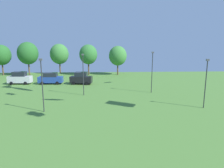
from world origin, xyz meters
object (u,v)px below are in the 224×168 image
object	(u,v)px
light_post_1	(152,70)
light_post_2	(206,81)
light_post_3	(83,72)
treeline_tree_3	(88,54)
light_post_0	(42,82)
parked_car_leftmost	(20,78)
treeline_tree_2	(59,54)
treeline_tree_0	(1,55)
treeline_tree_1	(28,53)
treeline_tree_4	(118,56)
parked_car_third_from_left	(81,78)
parked_car_second_from_left	(51,78)

from	to	relation	value
light_post_1	light_post_2	size ratio (longest dim) A/B	1.10
light_post_3	treeline_tree_3	xyz separation A→B (m)	(-0.70, 21.72, 1.71)
light_post_0	treeline_tree_3	world-z (taller)	treeline_tree_3
parked_car_leftmost	treeline_tree_2	distance (m)	16.12
treeline_tree_0	treeline_tree_3	world-z (taller)	treeline_tree_3
treeline_tree_0	treeline_tree_3	distance (m)	22.20
treeline_tree_1	light_post_1	bearing A→B (deg)	-37.01
treeline_tree_4	treeline_tree_0	bearing A→B (deg)	179.19
light_post_3	treeline_tree_3	bearing A→B (deg)	91.84
treeline_tree_3	treeline_tree_2	bearing A→B (deg)	160.50
parked_car_third_from_left	treeline_tree_0	xyz separation A→B (m)	(-21.56, 12.98, 4.01)
parked_car_third_from_left	light_post_0	world-z (taller)	light_post_0
light_post_0	treeline_tree_1	size ratio (longest dim) A/B	0.74
parked_car_second_from_left	treeline_tree_2	distance (m)	15.61
parked_car_leftmost	parked_car_third_from_left	world-z (taller)	parked_car_leftmost
light_post_3	treeline_tree_0	bearing A→B (deg)	136.06
parked_car_third_from_left	light_post_3	world-z (taller)	light_post_3
parked_car_second_from_left	light_post_1	xyz separation A→B (m)	(18.56, -8.33, 2.62)
treeline_tree_0	treeline_tree_2	bearing A→B (deg)	9.99
parked_car_leftmost	parked_car_second_from_left	distance (m)	6.18
light_post_0	treeline_tree_4	world-z (taller)	treeline_tree_4
parked_car_second_from_left	light_post_3	xyz separation A→B (m)	(7.52, -9.57, 2.48)
light_post_1	treeline_tree_0	world-z (taller)	treeline_tree_0
light_post_2	light_post_3	distance (m)	17.20
light_post_1	treeline_tree_3	size ratio (longest dim) A/B	0.85
treeline_tree_0	light_post_1	bearing A→B (deg)	-31.54
parked_car_third_from_left	treeline_tree_1	bearing A→B (deg)	146.98
parked_car_third_from_left	light_post_1	distance (m)	14.88
parked_car_leftmost	light_post_2	distance (m)	33.95
light_post_1	treeline_tree_4	size ratio (longest dim) A/B	0.89
light_post_2	light_post_3	xyz separation A→B (m)	(-15.63, 7.18, 0.16)
treeline_tree_0	treeline_tree_4	bearing A→B (deg)	-0.81
treeline_tree_3	light_post_3	bearing A→B (deg)	-88.16
treeline_tree_4	light_post_1	bearing A→B (deg)	-78.69
parked_car_second_from_left	treeline_tree_3	distance (m)	14.55
treeline_tree_1	treeline_tree_3	distance (m)	15.36
parked_car_second_from_left	light_post_0	size ratio (longest dim) A/B	0.76
treeline_tree_0	light_post_2	bearing A→B (deg)	-37.20
parked_car_third_from_left	parked_car_second_from_left	bearing A→B (deg)	-176.96
parked_car_second_from_left	light_post_1	world-z (taller)	light_post_1
parked_car_leftmost	treeline_tree_2	xyz separation A→B (m)	(4.97, 14.78, 4.10)
light_post_3	light_post_1	bearing A→B (deg)	6.39
treeline_tree_1	light_post_3	bearing A→B (deg)	-53.45
light_post_3	treeline_tree_4	xyz separation A→B (m)	(6.96, 21.64, 1.35)
treeline_tree_3	light_post_0	bearing A→B (deg)	-96.36
light_post_3	treeline_tree_1	distance (m)	27.03
light_post_2	treeline_tree_1	bearing A→B (deg)	137.69
parked_car_leftmost	parked_car_second_from_left	bearing A→B (deg)	-0.08
light_post_3	treeline_tree_2	distance (m)	26.12
light_post_3	treeline_tree_3	world-z (taller)	treeline_tree_3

